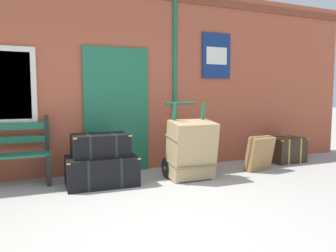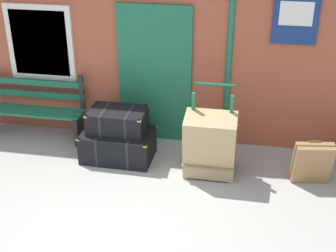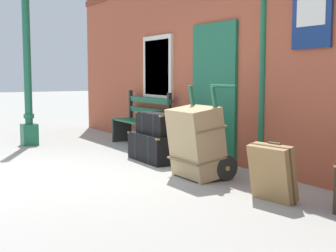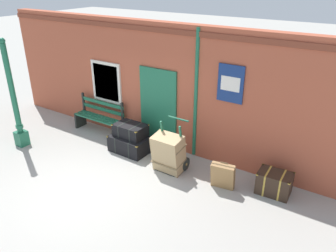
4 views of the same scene
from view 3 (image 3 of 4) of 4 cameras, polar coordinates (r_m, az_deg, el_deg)
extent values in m
plane|color=#A3A099|center=(6.61, -12.97, -5.64)|extent=(60.00, 60.00, 0.00)
cube|color=#AD5138|center=(7.66, 5.82, 8.13)|extent=(10.40, 0.30, 3.20)
cube|color=#1E6647|center=(7.43, 5.42, 3.95)|extent=(1.10, 0.05, 2.10)
cube|color=#123D2A|center=(7.42, 5.34, 3.95)|extent=(0.06, 0.02, 2.10)
cube|color=silver|center=(8.91, -1.22, 6.91)|extent=(1.04, 0.06, 1.16)
cube|color=silver|center=(8.90, -1.32, 6.91)|extent=(0.88, 0.02, 1.00)
cylinder|color=#1E6647|center=(6.59, 11.14, 8.36)|extent=(0.09, 0.09, 3.14)
cube|color=navy|center=(6.00, 16.60, 12.76)|extent=(0.60, 0.02, 0.84)
cube|color=white|center=(5.99, 16.50, 12.77)|extent=(0.44, 0.01, 0.32)
cube|color=#1E6647|center=(9.42, -16.03, -0.98)|extent=(0.28, 0.28, 0.40)
cylinder|color=#1E6647|center=(9.36, -16.28, 7.31)|extent=(0.14, 0.14, 2.32)
cylinder|color=#1E6647|center=(9.39, -16.10, 1.14)|extent=(0.19, 0.19, 0.08)
cube|color=#1E6647|center=(8.84, -4.23, 0.41)|extent=(1.60, 0.09, 0.04)
cube|color=#1E6647|center=(8.91, -3.42, 0.46)|extent=(1.60, 0.09, 0.04)
cube|color=#1E6647|center=(8.97, -2.62, 0.51)|extent=(1.60, 0.09, 0.04)
cube|color=#1E6647|center=(8.98, -2.29, 1.80)|extent=(1.60, 0.05, 0.10)
cube|color=#1E6647|center=(8.97, -2.29, 3.07)|extent=(1.60, 0.05, 0.10)
cube|color=black|center=(9.61, -5.46, -0.49)|extent=(0.06, 0.40, 0.45)
cube|color=black|center=(9.65, -4.42, 2.56)|extent=(0.06, 0.06, 0.56)
cube|color=black|center=(8.27, -1.02, -1.54)|extent=(0.06, 0.40, 0.45)
cube|color=black|center=(8.31, 0.17, 2.00)|extent=(0.06, 0.06, 0.56)
cube|color=black|center=(7.47, -0.93, -2.49)|extent=(1.01, 0.66, 0.42)
cube|color=black|center=(7.66, -1.72, -2.27)|extent=(0.05, 0.65, 0.43)
cube|color=black|center=(7.27, -0.09, -2.73)|extent=(0.05, 0.65, 0.43)
cube|color=#B79338|center=(7.73, -4.57, -0.73)|extent=(0.05, 0.05, 0.02)
cube|color=#B79338|center=(6.88, -1.24, -1.57)|extent=(0.05, 0.05, 0.02)
cube|color=#B79338|center=(8.00, -0.66, -0.48)|extent=(0.05, 0.05, 0.02)
cube|color=#B79338|center=(7.18, 3.00, -1.26)|extent=(0.05, 0.05, 0.02)
cube|color=silver|center=(7.34, -3.06, -2.65)|extent=(0.36, 0.01, 0.10)
cube|color=black|center=(7.45, -0.58, 0.36)|extent=(0.80, 0.54, 0.32)
cube|color=black|center=(7.60, -1.26, 0.47)|extent=(0.04, 0.55, 0.33)
cube|color=black|center=(7.29, 0.12, 0.23)|extent=(0.04, 0.55, 0.33)
cube|color=#B79338|center=(7.65, -3.63, 1.61)|extent=(0.05, 0.05, 0.02)
cube|color=#B79338|center=(6.98, -0.82, 1.19)|extent=(0.05, 0.05, 0.02)
cube|color=#B79338|center=(7.89, -0.38, 1.76)|extent=(0.05, 0.05, 0.02)
cube|color=#B79338|center=(7.24, 2.63, 1.36)|extent=(0.05, 0.05, 0.02)
cube|color=black|center=(6.24, 3.18, -6.05)|extent=(0.56, 0.28, 0.03)
cube|color=#1E6647|center=(6.46, 3.46, -0.44)|extent=(0.04, 0.27, 1.18)
cube|color=#1E6647|center=(6.05, 6.10, -0.91)|extent=(0.04, 0.27, 1.18)
cylinder|color=#1E6647|center=(6.35, 6.51, 4.71)|extent=(0.54, 0.04, 0.04)
cylinder|color=black|center=(6.61, 3.53, -4.07)|extent=(0.04, 0.32, 0.32)
cylinder|color=#B79338|center=(6.61, 3.53, -4.07)|extent=(0.07, 0.06, 0.06)
cylinder|color=black|center=(6.10, 6.90, -4.97)|extent=(0.04, 0.32, 0.32)
cylinder|color=#B79338|center=(6.10, 6.90, -4.97)|extent=(0.07, 0.06, 0.06)
cube|color=tan|center=(6.17, 3.36, -1.93)|extent=(0.68, 0.56, 0.93)
cube|color=olive|center=(6.20, 3.35, -3.72)|extent=(0.70, 0.46, 0.09)
cube|color=olive|center=(6.15, 3.37, -0.12)|extent=(0.70, 0.46, 0.09)
cube|color=olive|center=(5.19, 12.21, -5.42)|extent=(0.53, 0.34, 0.61)
cylinder|color=brown|center=(5.15, 12.47, -2.02)|extent=(0.16, 0.05, 0.03)
cube|color=brown|center=(5.19, 12.21, -5.42)|extent=(0.52, 0.22, 0.59)
camera|label=1|loc=(7.36, -38.26, 4.55)|focal=34.32mm
camera|label=2|loc=(5.56, -56.94, 26.88)|focal=50.30mm
camera|label=4|loc=(3.90, -94.36, 48.08)|focal=35.60mm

